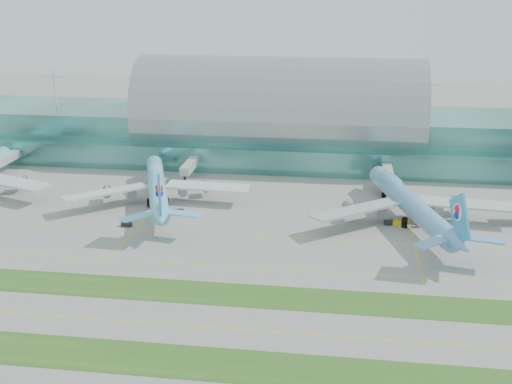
# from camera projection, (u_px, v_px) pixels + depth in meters

# --- Properties ---
(ground) EXTENTS (700.00, 700.00, 0.00)m
(ground) POSITION_uv_depth(u_px,v_px,m) (225.00, 298.00, 156.70)
(ground) COLOR gray
(ground) RESTS_ON ground
(terminal) EXTENTS (340.00, 69.10, 36.00)m
(terminal) POSITION_uv_depth(u_px,v_px,m) (280.00, 126.00, 273.02)
(terminal) COLOR #3D7A75
(terminal) RESTS_ON ground
(grass_strip_near) EXTENTS (420.00, 12.00, 0.08)m
(grass_strip_near) POSITION_uv_depth(u_px,v_px,m) (201.00, 363.00, 130.40)
(grass_strip_near) COLOR #2D591E
(grass_strip_near) RESTS_ON ground
(grass_strip_far) EXTENTS (420.00, 12.00, 0.08)m
(grass_strip_far) POSITION_uv_depth(u_px,v_px,m) (227.00, 294.00, 158.56)
(grass_strip_far) COLOR #2D591E
(grass_strip_far) RESTS_ON ground
(taxiline_b) EXTENTS (420.00, 0.35, 0.01)m
(taxiline_b) POSITION_uv_depth(u_px,v_px,m) (214.00, 328.00, 143.55)
(taxiline_b) COLOR yellow
(taxiline_b) RESTS_ON ground
(taxiline_c) EXTENTS (420.00, 0.35, 0.01)m
(taxiline_c) POSITION_uv_depth(u_px,v_px,m) (237.00, 267.00, 173.59)
(taxiline_c) COLOR yellow
(taxiline_c) RESTS_ON ground
(taxiline_d) EXTENTS (420.00, 0.35, 0.01)m
(taxiline_d) POSITION_uv_depth(u_px,v_px,m) (249.00, 236.00, 194.24)
(taxiline_d) COLOR yellow
(taxiline_d) RESTS_ON ground
(airliner_b) EXTENTS (60.85, 70.66, 19.99)m
(airliner_b) POSITION_uv_depth(u_px,v_px,m) (157.00, 185.00, 221.01)
(airliner_b) COLOR #6AC3EA
(airliner_b) RESTS_ON ground
(airliner_c) EXTENTS (65.63, 75.98, 21.33)m
(airliner_c) POSITION_uv_depth(u_px,v_px,m) (410.00, 202.00, 203.45)
(airliner_c) COLOR #5F9DD1
(airliner_c) RESTS_ON ground
(gse_c) EXTENTS (3.43, 1.96, 1.34)m
(gse_c) POSITION_uv_depth(u_px,v_px,m) (127.00, 224.00, 201.36)
(gse_c) COLOR black
(gse_c) RESTS_ON ground
(gse_d) EXTENTS (3.51, 2.52, 1.66)m
(gse_d) POSITION_uv_depth(u_px,v_px,m) (179.00, 212.00, 211.62)
(gse_d) COLOR black
(gse_d) RESTS_ON ground
(gse_e) EXTENTS (4.02, 2.62, 1.68)m
(gse_e) POSITION_uv_depth(u_px,v_px,m) (399.00, 223.00, 202.09)
(gse_e) COLOR #C4AE0B
(gse_e) RESTS_ON ground
(gse_f) EXTENTS (3.80, 2.25, 1.38)m
(gse_f) POSITION_uv_depth(u_px,v_px,m) (390.00, 223.00, 202.65)
(gse_f) COLOR black
(gse_f) RESTS_ON ground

